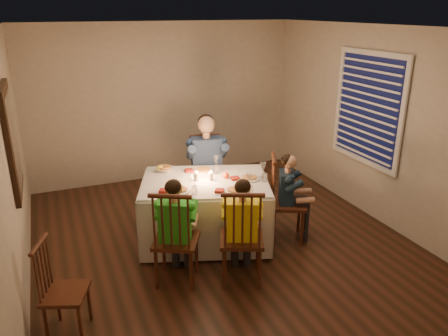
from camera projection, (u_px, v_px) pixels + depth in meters
name	position (u px, v px, depth m)	size (l,w,h in m)	color
ground	(220.00, 240.00, 5.59)	(5.00, 5.00, 0.00)	black
wall_left	(10.00, 168.00, 4.33)	(0.02, 5.00, 2.60)	beige
wall_right	(373.00, 124.00, 5.94)	(0.02, 5.00, 2.60)	beige
wall_back	(164.00, 103.00, 7.30)	(4.50, 0.02, 2.60)	beige
ceiling	(220.00, 27.00, 4.69)	(5.00, 5.00, 0.00)	white
dining_table	(205.00, 198.00, 5.40)	(1.84, 1.57, 0.78)	silver
chair_adult	(208.00, 210.00, 6.40)	(0.45, 0.43, 1.11)	#37190F
chair_near_left	(178.00, 280.00, 4.76)	(0.45, 0.43, 1.11)	#37190F
chair_near_right	(241.00, 278.00, 4.79)	(0.45, 0.43, 1.11)	#37190F
chair_end	(286.00, 238.00, 5.63)	(0.45, 0.43, 1.11)	#37190F
chair_extra	(71.00, 331.00, 4.01)	(0.38, 0.37, 0.93)	#37190F
adult	(208.00, 210.00, 6.40)	(0.55, 0.51, 1.42)	#314C7C
child_green	(178.00, 280.00, 4.76)	(0.42, 0.39, 1.19)	green
child_yellow	(241.00, 278.00, 4.79)	(0.42, 0.38, 1.18)	yellow
child_teal	(286.00, 238.00, 5.63)	(0.39, 0.36, 1.13)	#17283A
setting_adult	(203.00, 171.00, 5.62)	(0.26, 0.26, 0.02)	silver
setting_green	(180.00, 191.00, 5.00)	(0.26, 0.26, 0.02)	silver
setting_yellow	(235.00, 191.00, 5.00)	(0.26, 0.26, 0.02)	silver
setting_teal	(250.00, 178.00, 5.36)	(0.26, 0.26, 0.02)	silver
candle_left	(197.00, 177.00, 5.30)	(0.06, 0.06, 0.10)	white
candle_right	(211.00, 177.00, 5.31)	(0.06, 0.06, 0.10)	white
squash	(160.00, 169.00, 5.58)	(0.09, 0.09, 0.09)	#FCED42
orange_fruit	(226.00, 175.00, 5.37)	(0.08, 0.08, 0.08)	#FD5015
serving_bowl	(164.00, 169.00, 5.61)	(0.22, 0.22, 0.06)	silver
wall_mirror	(12.00, 140.00, 4.53)	(0.06, 0.95, 1.15)	black
window_blinds	(367.00, 109.00, 5.95)	(0.07, 1.34, 1.54)	#0D1137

